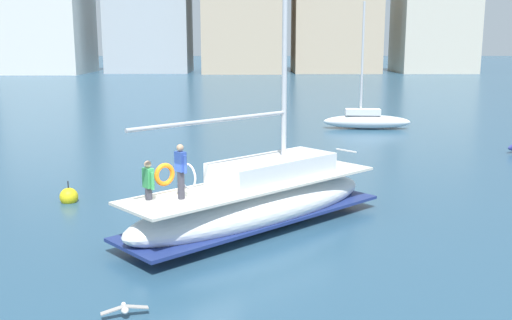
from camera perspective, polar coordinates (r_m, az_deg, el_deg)
name	(u,v)px	position (r m, az deg, el deg)	size (l,w,h in m)	color
ground_plane	(192,248)	(17.45, -6.17, -8.35)	(400.00, 400.00, 0.00)	#284C66
main_sailboat	(258,200)	(18.90, 0.21, -3.80)	(8.73, 8.21, 13.99)	white
moored_catamaran	(366,120)	(40.61, 10.51, 3.81)	(5.85, 1.79, 8.30)	silver
seagull	(125,309)	(13.55, -12.48, -13.72)	(1.01, 0.51, 0.17)	silver
mooring_buoy	(69,197)	(23.04, -17.48, -3.37)	(0.67, 0.67, 0.94)	yellow
waterfront_buildings	(234,7)	(109.11, -2.16, 14.45)	(81.39, 17.04, 26.44)	silver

